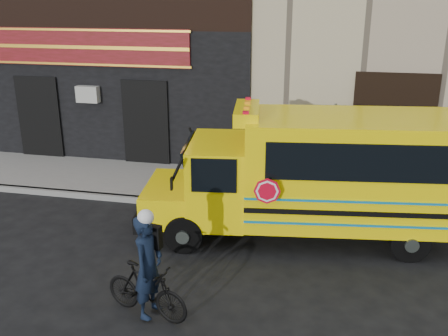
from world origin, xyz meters
TOP-DOWN VIEW (x-y plane):
  - ground at (0.00, 0.00)m, footprint 120.00×120.00m
  - curb at (0.00, 2.60)m, footprint 40.00×0.20m
  - sidewalk at (0.00, 4.10)m, footprint 40.00×3.00m
  - school_bus at (2.15, 1.64)m, footprint 7.12×3.02m
  - sign_pole at (2.40, 3.02)m, footprint 0.06×0.24m
  - bicycle at (-0.50, -1.95)m, footprint 1.64×0.86m
  - cyclist at (-0.44, -1.95)m, footprint 0.52×0.71m

SIDE VIEW (x-z plane):
  - ground at x=0.00m, z-range 0.00..0.00m
  - curb at x=0.00m, z-range 0.00..0.15m
  - sidewalk at x=0.00m, z-range 0.00..0.15m
  - bicycle at x=-0.50m, z-range 0.00..0.95m
  - cyclist at x=-0.44m, z-range 0.00..1.78m
  - school_bus at x=2.15m, z-range 0.05..2.97m
  - sign_pole at x=2.40m, z-range 0.16..2.89m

